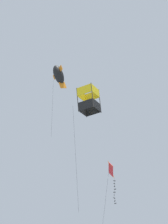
{
  "coord_description": "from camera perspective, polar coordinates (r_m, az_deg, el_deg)",
  "views": [
    {
      "loc": [
        24.51,
        -12.82,
        0.5
      ],
      "look_at": [
        -0.61,
        -2.55,
        19.01
      ],
      "focal_mm": 61.07,
      "sensor_mm": 36.0,
      "label": 1
    }
  ],
  "objects": [
    {
      "name": "kite_diamond_near_right",
      "position": [
        31.17,
        4.02,
        -9.07
      ],
      "size": [
        2.43,
        1.46,
        9.7
      ],
      "rotation": [
        0.35,
        0.0,
        0.05
      ],
      "color": "red"
    },
    {
      "name": "kite_box_far_centre",
      "position": [
        29.64,
        0.72,
        1.75
      ],
      "size": [
        2.66,
        2.46,
        9.6
      ],
      "rotation": [
        0.17,
        0.0,
        0.67
      ],
      "color": "yellow"
    },
    {
      "name": "kite_fish_highest",
      "position": [
        38.3,
        -3.83,
        5.6
      ],
      "size": [
        2.23,
        1.81,
        7.63
      ],
      "rotation": [
        0.4,
        0.0,
        0.11
      ],
      "color": "black"
    }
  ]
}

